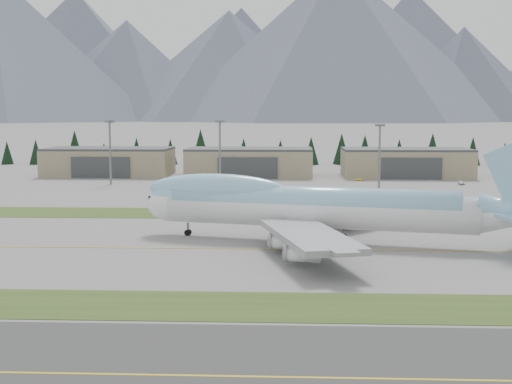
{
  "coord_description": "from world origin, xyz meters",
  "views": [
    {
      "loc": [
        0.1,
        -124.98,
        24.05
      ],
      "look_at": [
        -6.58,
        20.36,
        8.0
      ],
      "focal_mm": 50.0,
      "sensor_mm": 36.0,
      "label": 1
    }
  ],
  "objects_px": {
    "hangar_center": "(250,162)",
    "service_vehicle_c": "(461,185)",
    "hangar_right": "(406,162)",
    "hangar_left": "(109,162)",
    "service_vehicle_b": "(359,181)",
    "service_vehicle_a": "(206,179)",
    "boeing_747_freighter": "(313,206)"
  },
  "relations": [
    {
      "from": "boeing_747_freighter",
      "to": "service_vehicle_a",
      "type": "distance_m",
      "value": 131.29
    },
    {
      "from": "hangar_right",
      "to": "service_vehicle_b",
      "type": "height_order",
      "value": "hangar_right"
    },
    {
      "from": "service_vehicle_b",
      "to": "service_vehicle_c",
      "type": "distance_m",
      "value": 35.65
    },
    {
      "from": "service_vehicle_a",
      "to": "service_vehicle_b",
      "type": "bearing_deg",
      "value": -25.66
    },
    {
      "from": "hangar_center",
      "to": "service_vehicle_c",
      "type": "bearing_deg",
      "value": -23.0
    },
    {
      "from": "hangar_left",
      "to": "service_vehicle_b",
      "type": "xyz_separation_m",
      "value": [
        95.43,
        -18.6,
        -5.39
      ]
    },
    {
      "from": "hangar_right",
      "to": "hangar_left",
      "type": "bearing_deg",
      "value": 180.0
    },
    {
      "from": "service_vehicle_b",
      "to": "service_vehicle_a",
      "type": "bearing_deg",
      "value": 117.3
    },
    {
      "from": "boeing_747_freighter",
      "to": "hangar_right",
      "type": "distance_m",
      "value": 147.63
    },
    {
      "from": "service_vehicle_c",
      "to": "hangar_center",
      "type": "bearing_deg",
      "value": 159.83
    },
    {
      "from": "boeing_747_freighter",
      "to": "service_vehicle_c",
      "type": "relative_size",
      "value": 17.73
    },
    {
      "from": "hangar_center",
      "to": "boeing_747_freighter",
      "type": "bearing_deg",
      "value": -82.07
    },
    {
      "from": "hangar_center",
      "to": "service_vehicle_c",
      "type": "relative_size",
      "value": 10.97
    },
    {
      "from": "hangar_left",
      "to": "hangar_center",
      "type": "bearing_deg",
      "value": 0.0
    },
    {
      "from": "boeing_747_freighter",
      "to": "hangar_left",
      "type": "bearing_deg",
      "value": 131.63
    },
    {
      "from": "hangar_right",
      "to": "service_vehicle_c",
      "type": "relative_size",
      "value": 10.97
    },
    {
      "from": "hangar_center",
      "to": "hangar_right",
      "type": "relative_size",
      "value": 1.0
    },
    {
      "from": "boeing_747_freighter",
      "to": "hangar_center",
      "type": "bearing_deg",
      "value": 111.8
    },
    {
      "from": "service_vehicle_a",
      "to": "service_vehicle_c",
      "type": "bearing_deg",
      "value": -32.62
    },
    {
      "from": "hangar_left",
      "to": "service_vehicle_c",
      "type": "height_order",
      "value": "hangar_left"
    },
    {
      "from": "boeing_747_freighter",
      "to": "service_vehicle_a",
      "type": "xyz_separation_m",
      "value": [
        -35.15,
        126.32,
        -6.72
      ]
    },
    {
      "from": "boeing_747_freighter",
      "to": "hangar_left",
      "type": "distance_m",
      "value": 160.54
    },
    {
      "from": "hangar_left",
      "to": "service_vehicle_b",
      "type": "distance_m",
      "value": 97.38
    },
    {
      "from": "service_vehicle_c",
      "to": "service_vehicle_b",
      "type": "bearing_deg",
      "value": 161.96
    },
    {
      "from": "hangar_center",
      "to": "hangar_right",
      "type": "height_order",
      "value": "same"
    },
    {
      "from": "service_vehicle_a",
      "to": "service_vehicle_c",
      "type": "distance_m",
      "value": 90.46
    },
    {
      "from": "service_vehicle_a",
      "to": "service_vehicle_c",
      "type": "height_order",
      "value": "service_vehicle_a"
    },
    {
      "from": "boeing_747_freighter",
      "to": "hangar_right",
      "type": "bearing_deg",
      "value": 88.06
    },
    {
      "from": "hangar_center",
      "to": "service_vehicle_b",
      "type": "distance_m",
      "value": 44.83
    },
    {
      "from": "hangar_left",
      "to": "hangar_center",
      "type": "relative_size",
      "value": 1.0
    },
    {
      "from": "hangar_right",
      "to": "service_vehicle_a",
      "type": "xyz_separation_m",
      "value": [
        -75.36,
        -15.72,
        -5.39
      ]
    },
    {
      "from": "hangar_left",
      "to": "service_vehicle_a",
      "type": "height_order",
      "value": "hangar_left"
    }
  ]
}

